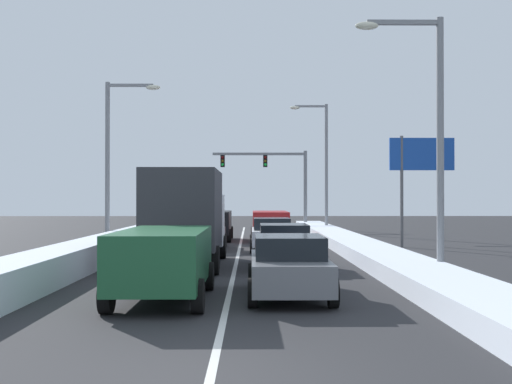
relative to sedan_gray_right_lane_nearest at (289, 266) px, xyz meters
name	(u,v)px	position (x,y,z in m)	size (l,w,h in m)	color
ground_plane	(237,259)	(-1.48, 9.63, -0.76)	(120.00, 120.00, 0.00)	#28282B
lane_stripe_between_right_lane_and_center_lane	(239,250)	(-1.48, 13.81, -0.76)	(0.14, 45.96, 0.01)	silver
snow_bank_right_shoulder	(353,244)	(3.82, 13.81, -0.50)	(1.99, 45.96, 0.53)	silver
snow_bank_left_shoulder	(125,241)	(-6.78, 13.81, -0.33)	(1.54, 45.96, 0.88)	silver
sedan_gray_right_lane_nearest	(289,266)	(0.00, 0.00, 0.00)	(2.00, 4.50, 1.51)	slate
sedan_navy_right_lane_second	(284,245)	(0.23, 6.71, 0.00)	(2.00, 4.50, 1.51)	navy
sedan_white_right_lane_third	(272,234)	(0.03, 13.69, 0.00)	(2.00, 4.50, 1.51)	silver
suv_red_right_lane_fourth	(270,223)	(0.16, 20.07, 0.25)	(2.16, 4.90, 1.67)	maroon
suv_green_center_lane_nearest	(164,258)	(-2.99, -0.53, 0.25)	(2.16, 4.90, 1.67)	#1E5633
box_truck_center_lane_second	(187,213)	(-3.19, 6.88, 1.14)	(2.53, 7.20, 3.36)	#B7BABF
sedan_charcoal_center_lane_third	(204,233)	(-3.13, 14.24, 0.00)	(2.00, 4.50, 1.51)	#38383D
suv_black_center_lane_fourth	(213,223)	(-3.08, 20.60, 0.25)	(2.16, 4.90, 1.67)	black
traffic_light_gantry	(276,172)	(1.09, 34.69, 3.73)	(7.54, 0.47, 6.20)	slate
street_lamp_right_near	(428,122)	(4.38, 3.36, 3.96)	(2.66, 0.36, 7.85)	gray
street_lamp_right_mid	(322,157)	(4.02, 28.43, 4.56)	(2.66, 0.36, 9.00)	gray
street_lamp_left_mid	(115,149)	(-7.48, 14.94, 4.05)	(2.66, 0.36, 8.03)	gray
roadside_sign_right	(422,166)	(7.52, 15.55, 3.25)	(3.20, 0.16, 5.50)	#59595B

